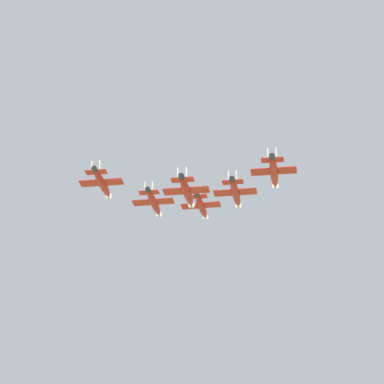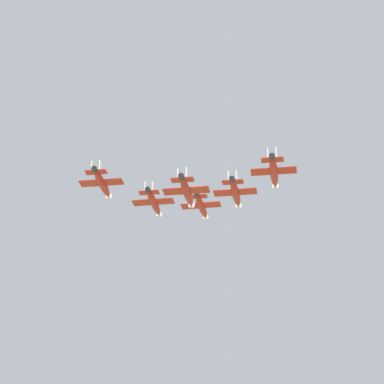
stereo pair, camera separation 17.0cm
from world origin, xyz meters
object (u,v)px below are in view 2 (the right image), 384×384
Objects in this scene: jet_left_wingman at (154,203)px; jet_slot_rear at (187,191)px; jet_lead at (201,206)px; jet_right_outer at (274,172)px; jet_right_wingman at (236,193)px; jet_left_outer at (102,183)px.

jet_slot_rear is at bearing -139.58° from jet_left_wingman.
jet_right_outer is at bearing -138.56° from jet_lead.
jet_left_wingman is at bearing 89.78° from jet_right_wingman.
jet_lead is at bearing -40.32° from jet_left_wingman.
jet_slot_rear is at bearing 88.97° from jet_right_outer.
jet_slot_rear is (-12.97, 11.07, -4.89)m from jet_right_wingman.
jet_lead reaches higher than jet_slot_rear.
jet_right_outer is at bearing -90.76° from jet_left_outer.
jet_right_wingman is at bearing -89.95° from jet_left_wingman.
jet_slot_rear is (-25.98, 0.05, -7.68)m from jet_lead.
jet_left_outer is at bearing 111.19° from jet_right_wingman.
jet_left_wingman reaches higher than jet_slot_rear.
jet_left_outer is at bearing 89.70° from jet_slot_rear.
jet_lead reaches higher than jet_right_outer.
jet_lead is at bearing 39.33° from jet_right_outer.
jet_lead reaches higher than jet_right_wingman.
jet_left_outer is at bearing 139.68° from jet_left_wingman.
jet_left_wingman is 17.43m from jet_slot_rear.
jet_left_outer reaches higher than jet_left_wingman.
jet_right_outer reaches higher than jet_left_wingman.
jet_right_outer is at bearing -111.36° from jet_left_wingman.
jet_right_wingman is 0.98× the size of jet_slot_rear.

